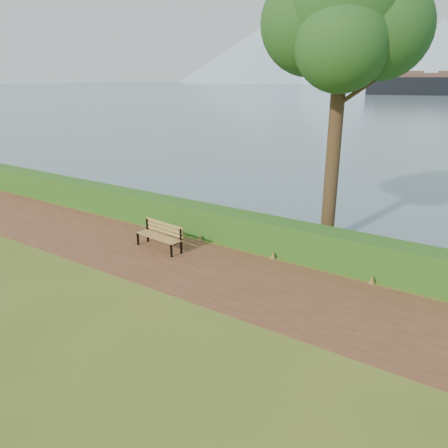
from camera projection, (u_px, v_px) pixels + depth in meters
The scene contains 5 objects.
ground at pixel (187, 270), 12.15m from camera, with size 140.00×140.00×0.00m, color #4C5C1A.
path at pixel (194, 266), 12.39m from camera, with size 40.00×3.40×0.01m, color #502E1B.
hedge at pixel (238, 228), 14.03m from camera, with size 32.00×0.85×1.00m, color #1B4714.
bench at pixel (161, 234), 13.53m from camera, with size 1.70×0.66×0.83m.
tree at pixel (344, 13), 12.00m from camera, with size 4.68×3.84×9.10m.
Camera 1 is at (7.11, -8.60, 5.09)m, focal length 35.00 mm.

